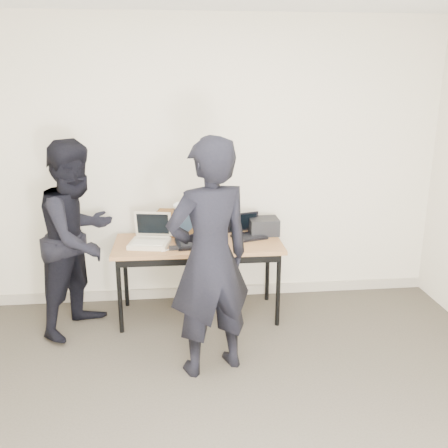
{
  "coord_description": "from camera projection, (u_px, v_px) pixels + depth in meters",
  "views": [
    {
      "loc": [
        -0.32,
        -2.42,
        2.16
      ],
      "look_at": [
        0.1,
        1.6,
        0.95
      ],
      "focal_mm": 40.0,
      "sensor_mm": 36.0,
      "label": 1
    }
  ],
  "objects": [
    {
      "name": "room",
      "position": [
        237.0,
        239.0,
        2.57
      ],
      "size": [
        4.6,
        4.6,
        2.8
      ],
      "color": "#403A30",
      "rests_on": "ground"
    },
    {
      "name": "desk",
      "position": [
        198.0,
        249.0,
        4.49
      ],
      "size": [
        1.51,
        0.66,
        0.72
      ],
      "rotation": [
        0.0,
        0.0,
        -0.01
      ],
      "color": "#946238",
      "rests_on": "ground"
    },
    {
      "name": "laptop_beige",
      "position": [
        150.0,
        239.0,
        4.41
      ],
      "size": [
        0.39,
        0.39,
        0.27
      ],
      "rotation": [
        0.0,
        0.0,
        -0.2
      ],
      "color": "beige",
      "rests_on": "desk"
    },
    {
      "name": "laptop_center",
      "position": [
        196.0,
        235.0,
        4.46
      ],
      "size": [
        0.42,
        0.4,
        0.29
      ],
      "rotation": [
        0.0,
        0.0,
        0.11
      ],
      "color": "black",
      "rests_on": "desk"
    },
    {
      "name": "laptop_right",
      "position": [
        247.0,
        231.0,
        4.63
      ],
      "size": [
        0.36,
        0.35,
        0.21
      ],
      "rotation": [
        0.0,
        0.0,
        0.31
      ],
      "color": "black",
      "rests_on": "desk"
    },
    {
      "name": "leather_satchel",
      "position": [
        177.0,
        222.0,
        4.63
      ],
      "size": [
        0.39,
        0.24,
        0.25
      ],
      "rotation": [
        0.0,
        0.0,
        -0.17
      ],
      "color": "brown",
      "rests_on": "desk"
    },
    {
      "name": "tissue",
      "position": [
        180.0,
        206.0,
        4.6
      ],
      "size": [
        0.14,
        0.11,
        0.08
      ],
      "primitive_type": "ellipsoid",
      "rotation": [
        0.0,
        0.0,
        0.1
      ],
      "color": "white",
      "rests_on": "leather_satchel"
    },
    {
      "name": "equipment_box",
      "position": [
        264.0,
        226.0,
        4.69
      ],
      "size": [
        0.27,
        0.23,
        0.15
      ],
      "primitive_type": "cube",
      "rotation": [
        0.0,
        0.0,
        0.01
      ],
      "color": "black",
      "rests_on": "desk"
    },
    {
      "name": "power_brick",
      "position": [
        174.0,
        248.0,
        4.29
      ],
      "size": [
        0.08,
        0.05,
        0.03
      ],
      "primitive_type": "cube",
      "rotation": [
        0.0,
        0.0,
        0.03
      ],
      "color": "black",
      "rests_on": "desk"
    },
    {
      "name": "cables",
      "position": [
        211.0,
        241.0,
        4.5
      ],
      "size": [
        0.91,
        0.49,
        0.01
      ],
      "rotation": [
        0.0,
        0.0,
        0.14
      ],
      "color": "black",
      "rests_on": "desk"
    },
    {
      "name": "person_typist",
      "position": [
        210.0,
        259.0,
        3.59
      ],
      "size": [
        0.76,
        0.63,
        1.78
      ],
      "primitive_type": "imported",
      "rotation": [
        0.0,
        0.0,
        3.51
      ],
      "color": "black",
      "rests_on": "ground"
    },
    {
      "name": "person_observer",
      "position": [
        79.0,
        238.0,
        4.24
      ],
      "size": [
        0.96,
        1.02,
        1.67
      ],
      "primitive_type": "imported",
      "rotation": [
        0.0,
        0.0,
        1.04
      ],
      "color": "black",
      "rests_on": "ground"
    },
    {
      "name": "baseboard",
      "position": [
        208.0,
        291.0,
        5.08
      ],
      "size": [
        4.5,
        0.03,
        0.1
      ],
      "primitive_type": "cube",
      "color": "#A79D8A",
      "rests_on": "ground"
    }
  ]
}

